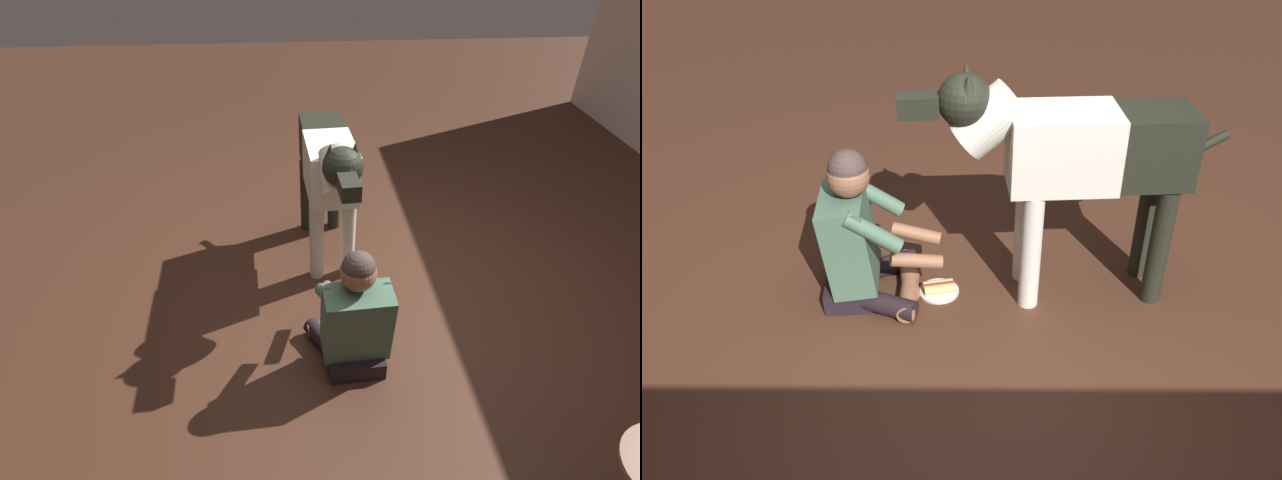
# 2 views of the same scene
# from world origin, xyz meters

# --- Properties ---
(ground_plane) EXTENTS (14.40, 14.40, 0.00)m
(ground_plane) POSITION_xyz_m (0.00, 0.00, 0.00)
(ground_plane) COLOR #46281B
(person_sitting_on_floor) EXTENTS (0.64, 0.58, 0.85)m
(person_sitting_on_floor) POSITION_xyz_m (0.57, -0.37, 0.35)
(person_sitting_on_floor) COLOR black
(person_sitting_on_floor) RESTS_ON ground
(large_dog) EXTENTS (1.58, 0.39, 1.24)m
(large_dog) POSITION_xyz_m (-0.49, -0.44, 0.80)
(large_dog) COLOR silver
(large_dog) RESTS_ON ground
(hot_dog_on_plate) EXTENTS (0.22, 0.22, 0.06)m
(hot_dog_on_plate) POSITION_xyz_m (0.17, -0.40, 0.03)
(hot_dog_on_plate) COLOR silver
(hot_dog_on_plate) RESTS_ON ground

